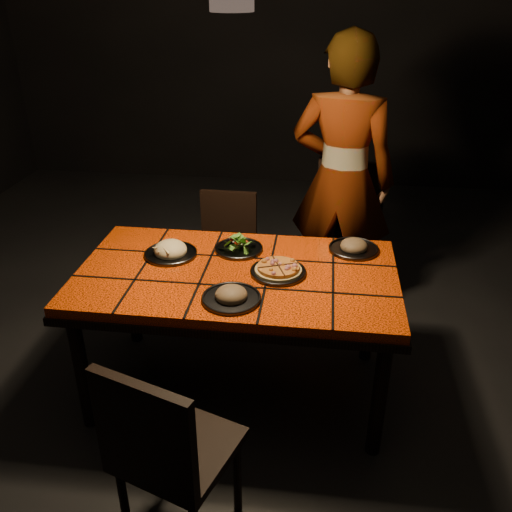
# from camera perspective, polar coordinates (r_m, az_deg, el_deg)

# --- Properties ---
(room_shell) EXTENTS (6.04, 7.04, 3.08)m
(room_shell) POSITION_cam_1_polar(r_m,az_deg,el_deg) (2.45, -2.33, 13.95)
(room_shell) COLOR black
(room_shell) RESTS_ON ground
(dining_table) EXTENTS (1.62, 0.92, 0.75)m
(dining_table) POSITION_cam_1_polar(r_m,az_deg,el_deg) (2.76, -2.01, -3.04)
(dining_table) COLOR #FF4508
(dining_table) RESTS_ON ground
(chair_near) EXTENTS (0.52, 0.52, 0.90)m
(chair_near) POSITION_cam_1_polar(r_m,az_deg,el_deg) (2.15, -9.57, -19.39)
(chair_near) COLOR black
(chair_near) RESTS_ON ground
(chair_far_left) EXTENTS (0.38, 0.38, 0.82)m
(chair_far_left) POSITION_cam_1_polar(r_m,az_deg,el_deg) (3.60, -3.10, 1.04)
(chair_far_left) COLOR black
(chair_far_left) RESTS_ON ground
(chair_far_right) EXTENTS (0.54, 0.54, 0.99)m
(chair_far_right) POSITION_cam_1_polar(r_m,az_deg,el_deg) (3.70, 9.31, 3.10)
(chair_far_right) COLOR black
(chair_far_right) RESTS_ON ground
(diner) EXTENTS (0.74, 0.56, 1.82)m
(diner) POSITION_cam_1_polar(r_m,az_deg,el_deg) (3.51, 9.04, 7.83)
(diner) COLOR brown
(diner) RESTS_ON ground
(plate_pizza) EXTENTS (0.30, 0.30, 0.04)m
(plate_pizza) POSITION_cam_1_polar(r_m,az_deg,el_deg) (2.69, 2.35, -1.50)
(plate_pizza) COLOR #323236
(plate_pizza) RESTS_ON dining_table
(plate_pasta) EXTENTS (0.28, 0.28, 0.09)m
(plate_pasta) POSITION_cam_1_polar(r_m,az_deg,el_deg) (2.90, -8.98, 0.52)
(plate_pasta) COLOR #323236
(plate_pasta) RESTS_ON dining_table
(plate_salad) EXTENTS (0.26, 0.26, 0.07)m
(plate_salad) POSITION_cam_1_polar(r_m,az_deg,el_deg) (2.91, -1.82, 1.06)
(plate_salad) COLOR #323236
(plate_salad) RESTS_ON dining_table
(plate_mushroom_a) EXTENTS (0.27, 0.27, 0.09)m
(plate_mushroom_a) POSITION_cam_1_polar(r_m,az_deg,el_deg) (2.47, -2.62, -4.17)
(plate_mushroom_a) COLOR #323236
(plate_mushroom_a) RESTS_ON dining_table
(plate_mushroom_b) EXTENTS (0.27, 0.27, 0.09)m
(plate_mushroom_b) POSITION_cam_1_polar(r_m,az_deg,el_deg) (2.96, 10.26, 0.99)
(plate_mushroom_b) COLOR #323236
(plate_mushroom_b) RESTS_ON dining_table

